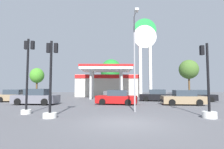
# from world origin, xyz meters

# --- Properties ---
(ground_plane) EXTENTS (90.00, 90.00, 0.00)m
(ground_plane) POSITION_xyz_m (0.00, 0.00, 0.00)
(ground_plane) COLOR #56565B
(ground_plane) RESTS_ON ground
(gas_station) EXTENTS (10.85, 13.22, 4.81)m
(gas_station) POSITION_xyz_m (-1.33, 23.46, 2.15)
(gas_station) COLOR beige
(gas_station) RESTS_ON ground
(station_pole_sign) EXTENTS (3.79, 0.56, 13.01)m
(station_pole_sign) POSITION_xyz_m (4.93, 19.35, 8.24)
(station_pole_sign) COLOR white
(station_pole_sign) RESTS_ON ground
(car_0) EXTENTS (4.17, 2.12, 1.44)m
(car_0) POSITION_xyz_m (6.39, 8.35, 0.65)
(car_0) COLOR black
(car_0) RESTS_ON ground
(car_1) EXTENTS (4.30, 2.68, 1.43)m
(car_1) POSITION_xyz_m (4.99, 12.86, 0.65)
(car_1) COLOR black
(car_1) RESTS_ON ground
(car_2) EXTENTS (4.53, 2.34, 1.56)m
(car_2) POSITION_xyz_m (-8.20, 8.96, 0.71)
(car_2) COLOR black
(car_2) RESTS_ON ground
(car_3) EXTENTS (4.32, 2.53, 1.45)m
(car_3) POSITION_xyz_m (-0.08, 8.87, 0.66)
(car_3) COLOR black
(car_3) RESTS_ON ground
(car_4) EXTENTS (4.13, 2.06, 1.44)m
(car_4) POSITION_xyz_m (-11.95, 11.99, 0.65)
(car_4) COLOR black
(car_4) RESTS_ON ground
(car_5) EXTENTS (4.12, 2.34, 1.39)m
(car_5) POSITION_xyz_m (9.91, 12.33, 0.63)
(car_5) COLOR black
(car_5) RESTS_ON ground
(traffic_signal_0) EXTENTS (0.78, 0.78, 4.50)m
(traffic_signal_0) POSITION_xyz_m (-4.22, 1.47, 1.53)
(traffic_signal_0) COLOR silver
(traffic_signal_0) RESTS_ON ground
(traffic_signal_1) EXTENTS (0.79, 0.79, 4.35)m
(traffic_signal_1) POSITION_xyz_m (4.93, 1.32, 1.05)
(traffic_signal_1) COLOR silver
(traffic_signal_1) RESTS_ON ground
(traffic_signal_2) EXTENTS (0.65, 0.68, 5.02)m
(traffic_signal_2) POSITION_xyz_m (-6.29, 2.94, 2.07)
(traffic_signal_2) COLOR silver
(traffic_signal_2) RESTS_ON ground
(tree_0) EXTENTS (2.99, 2.99, 5.77)m
(tree_0) POSITION_xyz_m (-16.68, 29.08, 4.11)
(tree_0) COLOR brown
(tree_0) RESTS_ON ground
(tree_1) EXTENTS (4.78, 4.78, 7.91)m
(tree_1) POSITION_xyz_m (-0.58, 30.52, 5.34)
(tree_1) COLOR brown
(tree_1) RESTS_ON ground
(tree_2) EXTENTS (4.19, 4.19, 7.68)m
(tree_2) POSITION_xyz_m (16.62, 29.53, 5.54)
(tree_2) COLOR brown
(tree_2) RESTS_ON ground
(corner_streetlamp) EXTENTS (0.24, 1.48, 7.07)m
(corner_streetlamp) POSITION_xyz_m (1.02, 3.58, 4.24)
(corner_streetlamp) COLOR gray
(corner_streetlamp) RESTS_ON ground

